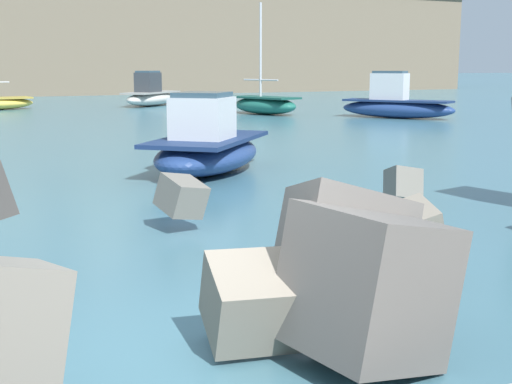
% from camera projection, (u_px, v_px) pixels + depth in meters
% --- Properties ---
extents(ground_plane, '(400.00, 400.00, 0.00)m').
position_uv_depth(ground_plane, '(209.00, 363.00, 6.06)').
color(ground_plane, '#42707F').
extents(breakwater_jetty, '(32.68, 7.19, 2.64)m').
position_uv_depth(breakwater_jetty, '(307.00, 208.00, 7.63)').
color(breakwater_jetty, gray).
rests_on(breakwater_jetty, ground).
extents(boat_near_left, '(3.08, 4.66, 5.92)m').
position_uv_depth(boat_near_left, '(265.00, 104.00, 37.18)').
color(boat_near_left, '#1E6656').
rests_on(boat_near_left, ground).
extents(boat_near_centre, '(4.50, 5.78, 2.35)m').
position_uv_depth(boat_near_centre, '(396.00, 104.00, 34.49)').
color(boat_near_centre, navy).
rests_on(boat_near_centre, ground).
extents(boat_near_right, '(5.30, 5.37, 2.29)m').
position_uv_depth(boat_near_right, '(151.00, 95.00, 45.03)').
color(boat_near_right, beige).
rests_on(boat_near_right, ground).
extents(boat_far_left, '(4.52, 4.72, 1.98)m').
position_uv_depth(boat_far_left, '(207.00, 147.00, 16.76)').
color(boat_far_left, navy).
rests_on(boat_far_left, ground).
extents(mooring_buoy_inner, '(0.44, 0.44, 0.44)m').
position_uv_depth(mooring_buoy_inner, '(205.00, 110.00, 37.72)').
color(mooring_buoy_inner, silver).
rests_on(mooring_buoy_inner, ground).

